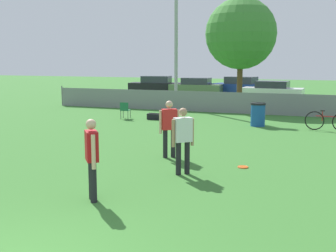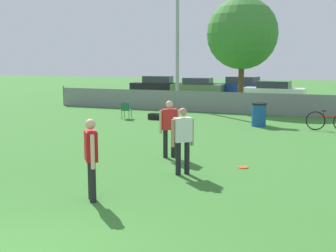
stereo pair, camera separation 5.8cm
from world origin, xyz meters
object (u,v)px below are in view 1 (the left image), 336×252
at_px(trash_bin, 258,114).
at_px(gear_bag_sideline, 154,117).
at_px(folding_chair_sideline, 125,109).
at_px(bicycle_sideline, 328,121).
at_px(parked_car_olive, 196,87).
at_px(parked_car_dark, 156,85).
at_px(player_thrower_red, 92,154).
at_px(parked_car_blue, 241,86).
at_px(tree_near_pole, 241,34).
at_px(player_receiver_white, 183,136).
at_px(light_pole, 176,11).
at_px(player_defender_red, 169,125).
at_px(frisbee_disc, 243,167).
at_px(parked_car_white, 272,91).

xyz_separation_m(trash_bin, gear_bag_sideline, (-4.85, 0.26, -0.35)).
xyz_separation_m(folding_chair_sideline, trash_bin, (6.24, 0.03, 0.03)).
xyz_separation_m(bicycle_sideline, parked_car_olive, (-10.09, 14.80, 0.28)).
height_order(trash_bin, parked_car_dark, parked_car_dark).
bearing_deg(player_thrower_red, parked_car_blue, 146.62).
bearing_deg(player_thrower_red, parked_car_olive, 154.25).
relative_size(tree_near_pole, player_receiver_white, 3.88).
bearing_deg(bicycle_sideline, gear_bag_sideline, 179.16).
xyz_separation_m(parked_car_olive, parked_car_blue, (3.37, 1.15, 0.03)).
xyz_separation_m(light_pole, player_defender_red, (4.43, -12.57, -4.64)).
relative_size(player_defender_red, parked_car_dark, 0.35).
bearing_deg(player_defender_red, tree_near_pole, 59.87).
xyz_separation_m(tree_near_pole, parked_car_blue, (-1.75, 9.05, -3.55)).
height_order(frisbee_disc, parked_car_blue, parked_car_blue).
height_order(player_thrower_red, trash_bin, player_thrower_red).
xyz_separation_m(frisbee_disc, gear_bag_sideline, (-5.67, 7.44, 0.13)).
distance_m(trash_bin, gear_bag_sideline, 4.87).
height_order(folding_chair_sideline, parked_car_dark, parked_car_dark).
xyz_separation_m(bicycle_sideline, parked_car_white, (-3.86, 12.88, 0.26)).
height_order(light_pole, gear_bag_sideline, light_pole).
distance_m(light_pole, player_receiver_white, 15.82).
height_order(folding_chair_sideline, bicycle_sideline, bicycle_sideline).
bearing_deg(parked_car_white, trash_bin, -81.32).
height_order(player_thrower_red, gear_bag_sideline, player_thrower_red).
distance_m(gear_bag_sideline, parked_car_dark, 15.72).
height_order(player_receiver_white, trash_bin, player_receiver_white).
relative_size(light_pole, parked_car_olive, 2.28).
xyz_separation_m(player_defender_red, player_receiver_white, (0.96, -1.57, 0.00)).
height_order(player_defender_red, frisbee_disc, player_defender_red).
bearing_deg(folding_chair_sideline, parked_car_dark, -80.49).
bearing_deg(player_thrower_red, bicycle_sideline, 119.57).
bearing_deg(frisbee_disc, trash_bin, 96.46).
distance_m(folding_chair_sideline, trash_bin, 6.24).
relative_size(gear_bag_sideline, parked_car_dark, 0.14).
xyz_separation_m(light_pole, parked_car_white, (4.73, 6.89, -4.93)).
bearing_deg(tree_near_pole, parked_car_olive, 122.96).
height_order(tree_near_pole, parked_car_dark, tree_near_pole).
xyz_separation_m(player_thrower_red, trash_bin, (1.43, 10.83, -0.44)).
bearing_deg(player_receiver_white, light_pole, 67.74).
distance_m(folding_chair_sideline, parked_car_blue, 15.93).
height_order(tree_near_pole, player_defender_red, tree_near_pole).
relative_size(gear_bag_sideline, parked_car_blue, 0.13).
height_order(gear_bag_sideline, parked_car_white, parked_car_white).
distance_m(frisbee_disc, parked_car_white, 19.94).
distance_m(player_defender_red, parked_car_blue, 22.67).
distance_m(bicycle_sideline, parked_car_white, 13.45).
xyz_separation_m(player_defender_red, parked_car_olive, (-5.93, 21.38, -0.27)).
xyz_separation_m(light_pole, folding_chair_sideline, (-0.43, -5.80, -5.11)).
xyz_separation_m(player_defender_red, frisbee_disc, (2.19, -0.38, -0.92)).
relative_size(trash_bin, parked_car_olive, 0.23).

